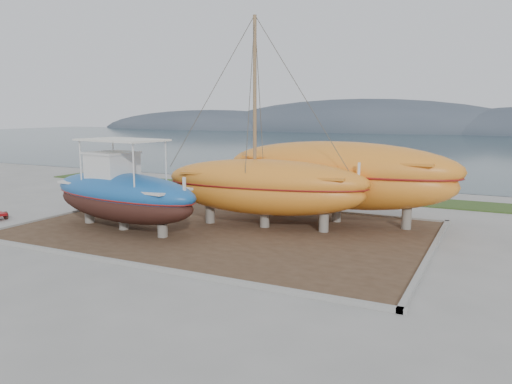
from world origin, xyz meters
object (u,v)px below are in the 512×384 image
at_px(blue_caique, 122,185).
at_px(white_dinghy, 108,199).
at_px(orange_sailboat, 265,124).
at_px(orange_bare_hull, 337,183).

distance_m(blue_caique, white_dinghy, 4.81).
xyz_separation_m(orange_sailboat, orange_bare_hull, (2.64, 2.63, -2.87)).
bearing_deg(orange_sailboat, orange_bare_hull, 37.75).
xyz_separation_m(white_dinghy, orange_sailboat, (9.19, 0.43, 4.10)).
relative_size(blue_caique, orange_bare_hull, 0.74).
height_order(blue_caique, orange_bare_hull, blue_caique).
relative_size(orange_sailboat, orange_bare_hull, 0.83).
bearing_deg(white_dinghy, blue_caique, -39.04).
xyz_separation_m(blue_caique, white_dinghy, (-3.60, 2.86, -1.39)).
bearing_deg(blue_caique, white_dinghy, 149.79).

